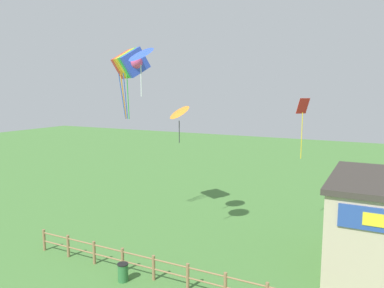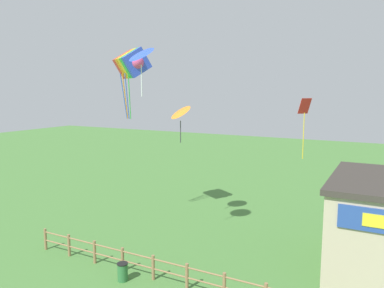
# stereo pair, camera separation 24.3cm
# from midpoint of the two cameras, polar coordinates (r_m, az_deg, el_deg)

# --- Properties ---
(wooden_fence) EXTENTS (15.11, 0.14, 1.11)m
(wooden_fence) POSITION_cam_midpoint_polar(r_m,az_deg,el_deg) (16.62, -3.78, -18.68)
(wooden_fence) COLOR olive
(wooden_fence) RESTS_ON ground_plane
(trash_bin) EXTENTS (0.48, 0.48, 0.79)m
(trash_bin) POSITION_cam_midpoint_polar(r_m,az_deg,el_deg) (17.21, -10.90, -18.65)
(trash_bin) COLOR #2D6B38
(trash_bin) RESTS_ON ground_plane
(kite_rainbow_parafoil) EXTENTS (2.87, 2.68, 4.15)m
(kite_rainbow_parafoil) POSITION_cam_midpoint_polar(r_m,az_deg,el_deg) (22.68, -9.69, 12.01)
(kite_rainbow_parafoil) COLOR #E54C8C
(kite_blue_delta) EXTENTS (1.58, 1.49, 2.34)m
(kite_blue_delta) POSITION_cam_midpoint_polar(r_m,az_deg,el_deg) (17.80, -8.23, 13.41)
(kite_blue_delta) COLOR blue
(kite_red_diamond) EXTENTS (0.74, 0.77, 3.56)m
(kite_red_diamond) POSITION_cam_midpoint_polar(r_m,az_deg,el_deg) (22.79, 16.19, 4.12)
(kite_red_diamond) COLOR red
(kite_orange_delta) EXTENTS (1.69, 1.65, 2.20)m
(kite_orange_delta) POSITION_cam_midpoint_polar(r_m,az_deg,el_deg) (21.67, -2.29, 4.87)
(kite_orange_delta) COLOR orange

